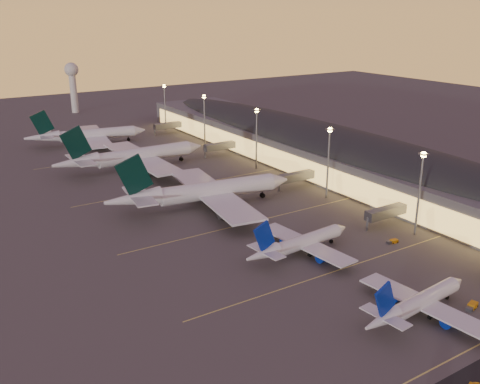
# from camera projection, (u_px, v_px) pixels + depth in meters

# --- Properties ---
(ground) EXTENTS (700.00, 700.00, 0.00)m
(ground) POSITION_uv_depth(u_px,v_px,m) (324.00, 263.00, 143.33)
(ground) COLOR #454240
(airliner_narrow_south) EXTENTS (34.81, 31.20, 12.43)m
(airliner_narrow_south) POSITION_uv_depth(u_px,v_px,m) (417.00, 303.00, 117.60)
(airliner_narrow_south) COLOR silver
(airliner_narrow_south) RESTS_ON ground
(airliner_narrow_north) EXTENTS (37.00, 33.16, 13.21)m
(airliner_narrow_north) POSITION_uv_depth(u_px,v_px,m) (300.00, 243.00, 147.39)
(airliner_narrow_north) COLOR silver
(airliner_narrow_north) RESTS_ON ground
(airliner_wide_near) EXTENTS (66.64, 61.27, 21.34)m
(airliner_wide_near) POSITION_uv_depth(u_px,v_px,m) (203.00, 192.00, 182.80)
(airliner_wide_near) COLOR silver
(airliner_wide_near) RESTS_ON ground
(airliner_wide_mid) EXTENTS (66.49, 60.28, 21.35)m
(airliner_wide_mid) POSITION_uv_depth(u_px,v_px,m) (132.00, 156.00, 227.15)
(airliner_wide_mid) COLOR silver
(airliner_wide_mid) RESTS_ON ground
(airliner_wide_far) EXTENTS (59.31, 54.67, 19.02)m
(airliner_wide_far) POSITION_uv_depth(u_px,v_px,m) (87.00, 135.00, 268.73)
(airliner_wide_far) COLOR silver
(airliner_wide_far) RESTS_ON ground
(terminal_building) EXTENTS (56.35, 255.00, 17.46)m
(terminal_building) POSITION_uv_depth(u_px,v_px,m) (322.00, 147.00, 229.86)
(terminal_building) COLOR #535359
(terminal_building) RESTS_ON ground
(light_masts) EXTENTS (2.20, 217.20, 25.90)m
(light_masts) POSITION_uv_depth(u_px,v_px,m) (286.00, 137.00, 207.86)
(light_masts) COLOR gray
(light_masts) RESTS_ON ground
(radar_tower) EXTENTS (9.00, 9.00, 32.50)m
(radar_tower) POSITION_uv_depth(u_px,v_px,m) (72.00, 79.00, 348.42)
(radar_tower) COLOR silver
(radar_tower) RESTS_ON ground
(lane_markings) EXTENTS (90.00, 180.36, 0.00)m
(lane_markings) POSITION_uv_depth(u_px,v_px,m) (243.00, 217.00, 175.18)
(lane_markings) COLOR #D8C659
(lane_markings) RESTS_ON ground
(baggage_tug_b) EXTENTS (4.22, 2.57, 1.18)m
(baggage_tug_b) POSITION_uv_depth(u_px,v_px,m) (472.00, 306.00, 121.56)
(baggage_tug_b) COLOR #CB7E09
(baggage_tug_b) RESTS_ON ground
(baggage_tug_c) EXTENTS (3.59, 1.85, 1.02)m
(baggage_tug_c) POSITION_uv_depth(u_px,v_px,m) (393.00, 241.00, 155.75)
(baggage_tug_c) COLOR #CB7E09
(baggage_tug_c) RESTS_ON ground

